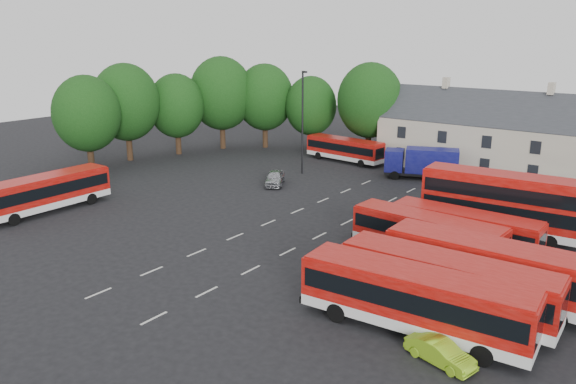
# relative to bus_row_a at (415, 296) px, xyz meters

# --- Properties ---
(ground) EXTENTS (140.00, 140.00, 0.00)m
(ground) POSITION_rel_bus_row_a_xyz_m (-16.77, 6.84, -2.01)
(ground) COLOR black
(ground) RESTS_ON ground
(lane_markings) EXTENTS (5.15, 33.80, 0.01)m
(lane_markings) POSITION_rel_bus_row_a_xyz_m (-14.27, 8.84, -2.01)
(lane_markings) COLOR beige
(lane_markings) RESTS_ON ground
(treeline) EXTENTS (29.92, 32.59, 12.01)m
(treeline) POSITION_rel_bus_row_a_xyz_m (-37.51, 26.21, 4.67)
(treeline) COLOR black
(treeline) RESTS_ON ground
(terrace_houses) EXTENTS (35.70, 7.13, 10.06)m
(terrace_houses) POSITION_rel_bus_row_a_xyz_m (-2.77, 36.84, 1.85)
(terrace_houses) COLOR beige
(terrace_houses) RESTS_ON ground
(bus_row_a) EXTENTS (12.02, 3.63, 3.35)m
(bus_row_a) POSITION_rel_bus_row_a_xyz_m (0.00, 0.00, 0.00)
(bus_row_a) COLOR silver
(bus_row_a) RESTS_ON ground
(bus_row_b) EXTENTS (11.78, 3.14, 3.30)m
(bus_row_b) POSITION_rel_bus_row_a_xyz_m (0.53, 2.83, -0.03)
(bus_row_b) COLOR silver
(bus_row_b) RESTS_ON ground
(bus_row_c) EXTENTS (12.18, 2.98, 3.43)m
(bus_row_c) POSITION_rel_bus_row_a_xyz_m (1.92, 6.07, 0.05)
(bus_row_c) COLOR silver
(bus_row_c) RESTS_ON ground
(bus_row_d) EXTENTS (10.60, 2.96, 2.97)m
(bus_row_d) POSITION_rel_bus_row_a_xyz_m (-3.64, 9.87, -0.23)
(bus_row_d) COLOR silver
(bus_row_d) RESTS_ON ground
(bus_row_e) EXTENTS (10.30, 2.44, 2.91)m
(bus_row_e) POSITION_rel_bus_row_a_xyz_m (-1.99, 12.47, -0.27)
(bus_row_e) COLOR silver
(bus_row_e) RESTS_ON ground
(bus_dd_south) EXTENTS (11.84, 3.58, 4.78)m
(bus_dd_south) POSITION_rel_bus_row_a_xyz_m (-1.01, 17.39, 0.71)
(bus_dd_south) COLOR silver
(bus_dd_south) RESTS_ON ground
(bus_dd_north) EXTENTS (10.13, 2.84, 4.11)m
(bus_dd_north) POSITION_rel_bus_row_a_xyz_m (-0.64, 19.51, 0.33)
(bus_dd_north) COLOR silver
(bus_dd_north) RESTS_ON ground
(bus_west) EXTENTS (2.74, 11.22, 3.16)m
(bus_west) POSITION_rel_bus_row_a_xyz_m (-33.80, -0.36, -0.11)
(bus_west) COLOR silver
(bus_west) RESTS_ON ground
(bus_north) EXTENTS (10.02, 3.10, 2.79)m
(bus_north) POSITION_rel_bus_row_a_xyz_m (-23.63, 31.74, -0.34)
(bus_north) COLOR silver
(bus_north) RESTS_ON ground
(box_truck) EXTENTS (7.79, 4.98, 3.26)m
(box_truck) POSITION_rel_bus_row_a_xyz_m (-12.85, 29.66, -0.18)
(box_truck) COLOR black
(box_truck) RESTS_ON ground
(silver_car) EXTENTS (3.72, 4.56, 1.46)m
(silver_car) POSITION_rel_bus_row_a_xyz_m (-23.70, 18.43, -1.28)
(silver_car) COLOR #A2A4A9
(silver_car) RESTS_ON ground
(lime_car) EXTENTS (3.60, 1.96, 1.13)m
(lime_car) POSITION_rel_bus_row_a_xyz_m (2.24, -1.87, -1.45)
(lime_car) COLOR #92CF1F
(lime_car) RESTS_ON ground
(lamppost) EXTENTS (0.76, 0.50, 11.04)m
(lamppost) POSITION_rel_bus_row_a_xyz_m (-24.24, 23.95, 3.88)
(lamppost) COLOR black
(lamppost) RESTS_ON ground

